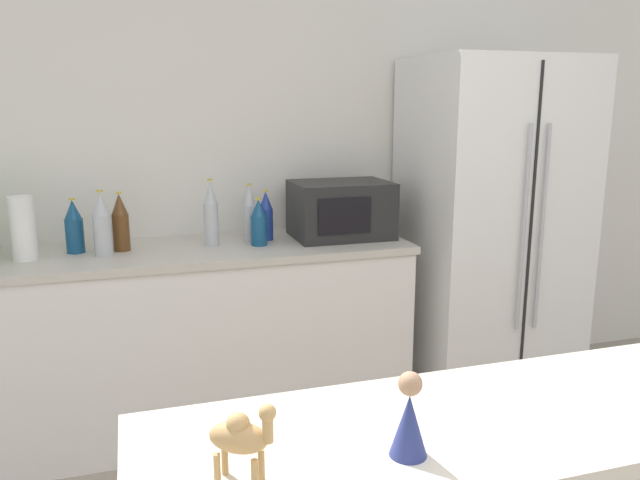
% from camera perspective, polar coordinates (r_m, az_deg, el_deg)
% --- Properties ---
extents(wall_back, '(8.00, 0.06, 2.55)m').
position_cam_1_polar(wall_back, '(3.32, -5.58, 7.18)').
color(wall_back, silver).
rests_on(wall_back, ground_plane).
extents(back_counter, '(2.16, 0.63, 0.91)m').
position_cam_1_polar(back_counter, '(3.12, -12.13, -8.85)').
color(back_counter, white).
rests_on(back_counter, ground_plane).
extents(refrigerator, '(0.83, 0.73, 1.80)m').
position_cam_1_polar(refrigerator, '(3.44, 15.19, 0.66)').
color(refrigerator, white).
rests_on(refrigerator, ground_plane).
extents(paper_towel_roll, '(0.10, 0.10, 0.28)m').
position_cam_1_polar(paper_towel_roll, '(2.96, -25.52, 0.98)').
color(paper_towel_roll, white).
rests_on(paper_towel_roll, back_counter).
extents(microwave, '(0.48, 0.37, 0.28)m').
position_cam_1_polar(microwave, '(3.14, 1.91, 2.81)').
color(microwave, black).
rests_on(microwave, back_counter).
extents(back_bottle_0, '(0.08, 0.08, 0.27)m').
position_cam_1_polar(back_bottle_0, '(2.99, -17.78, 1.51)').
color(back_bottle_0, brown).
rests_on(back_bottle_0, back_counter).
extents(back_bottle_1, '(0.08, 0.08, 0.25)m').
position_cam_1_polar(back_bottle_1, '(3.02, -21.57, 1.12)').
color(back_bottle_1, navy).
rests_on(back_bottle_1, back_counter).
extents(back_bottle_2, '(0.07, 0.07, 0.28)m').
position_cam_1_polar(back_bottle_2, '(3.07, -6.44, 2.39)').
color(back_bottle_2, '#B2B7BC').
rests_on(back_bottle_2, back_counter).
extents(back_bottle_3, '(0.08, 0.08, 0.29)m').
position_cam_1_polar(back_bottle_3, '(2.91, -19.30, 1.33)').
color(back_bottle_3, '#B2B7BC').
rests_on(back_bottle_3, back_counter).
extents(back_bottle_4, '(0.07, 0.07, 0.25)m').
position_cam_1_polar(back_bottle_4, '(3.08, -4.97, 2.18)').
color(back_bottle_4, navy).
rests_on(back_bottle_4, back_counter).
extents(back_bottle_5, '(0.07, 0.07, 0.32)m').
position_cam_1_polar(back_bottle_5, '(2.99, -9.95, 2.38)').
color(back_bottle_5, '#B2B7BC').
rests_on(back_bottle_5, back_counter).
extents(back_bottle_6, '(0.08, 0.08, 0.23)m').
position_cam_1_polar(back_bottle_6, '(2.97, -5.61, 1.57)').
color(back_bottle_6, navy).
rests_on(back_bottle_6, back_counter).
extents(camel_figurine, '(0.12, 0.10, 0.15)m').
position_cam_1_polar(camel_figurine, '(1.10, -7.21, -17.33)').
color(camel_figurine, tan).
rests_on(camel_figurine, bar_counter).
extents(wise_man_figurine_blue, '(0.07, 0.07, 0.16)m').
position_cam_1_polar(wise_man_figurine_blue, '(1.19, 8.14, -15.98)').
color(wise_man_figurine_blue, navy).
rests_on(wise_man_figurine_blue, bar_counter).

